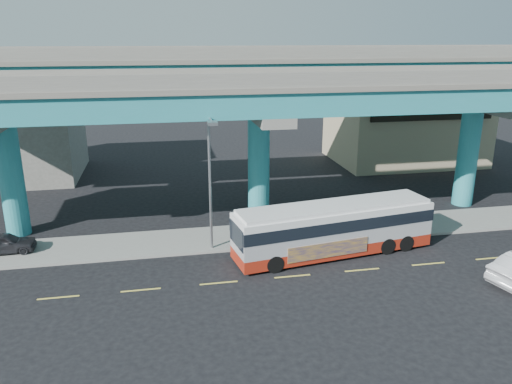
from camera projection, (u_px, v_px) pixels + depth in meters
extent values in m
plane|color=black|center=(291.00, 274.00, 27.18)|extent=(120.00, 120.00, 0.00)
cube|color=gray|center=(269.00, 235.00, 32.31)|extent=(70.00, 4.00, 0.15)
cube|color=#D8C64C|center=(58.00, 298.00, 24.71)|extent=(2.00, 0.12, 0.01)
cube|color=#D8C64C|center=(141.00, 290.00, 25.44)|extent=(2.00, 0.12, 0.01)
cube|color=#D8C64C|center=(219.00, 283.00, 26.17)|extent=(2.00, 0.12, 0.01)
cube|color=#D8C64C|center=(292.00, 276.00, 26.90)|extent=(2.00, 0.12, 0.01)
cube|color=#D8C64C|center=(362.00, 270.00, 27.63)|extent=(2.00, 0.12, 0.01)
cube|color=#D8C64C|center=(428.00, 264.00, 28.36)|extent=(2.00, 0.12, 0.01)
cube|color=#D8C64C|center=(491.00, 258.00, 29.09)|extent=(2.00, 0.12, 0.01)
cylinder|color=teal|center=(11.00, 180.00, 31.59)|extent=(1.50, 1.50, 7.40)
cube|color=gray|center=(2.00, 117.00, 30.39)|extent=(2.00, 12.00, 0.60)
cube|color=gray|center=(15.00, 95.00, 33.40)|extent=(1.80, 5.00, 1.20)
cylinder|color=teal|center=(259.00, 167.00, 34.51)|extent=(1.50, 1.50, 7.40)
cube|color=gray|center=(259.00, 109.00, 33.31)|extent=(2.00, 12.00, 0.60)
cube|color=gray|center=(249.00, 90.00, 36.32)|extent=(1.80, 5.00, 1.20)
cylinder|color=teal|center=(467.00, 157.00, 37.42)|extent=(1.50, 1.50, 7.40)
cube|color=gray|center=(474.00, 104.00, 36.23)|extent=(2.00, 12.00, 0.60)
cube|color=gray|center=(449.00, 86.00, 39.24)|extent=(1.80, 5.00, 1.20)
cube|color=teal|center=(270.00, 101.00, 29.73)|extent=(52.00, 5.00, 1.40)
cube|color=gray|center=(270.00, 86.00, 29.48)|extent=(52.00, 5.40, 0.30)
cube|color=gray|center=(281.00, 80.00, 26.97)|extent=(52.00, 0.25, 0.80)
cube|color=gray|center=(262.00, 74.00, 31.65)|extent=(52.00, 0.25, 0.80)
cube|color=teal|center=(249.00, 72.00, 35.93)|extent=(52.00, 5.00, 1.40)
cube|color=gray|center=(249.00, 60.00, 35.67)|extent=(52.00, 5.40, 0.30)
cube|color=gray|center=(256.00, 53.00, 33.17)|extent=(52.00, 0.25, 0.80)
cube|color=gray|center=(243.00, 51.00, 37.85)|extent=(52.00, 0.25, 0.80)
cube|color=tan|center=(404.00, 127.00, 50.96)|extent=(14.00, 10.00, 7.00)
cube|color=black|center=(433.00, 114.00, 45.56)|extent=(12.00, 0.25, 1.20)
cube|color=gray|center=(7.00, 128.00, 44.67)|extent=(12.00, 10.00, 9.00)
cube|color=maroon|center=(333.00, 245.00, 29.58)|extent=(12.21, 4.36, 0.70)
cube|color=silver|center=(334.00, 228.00, 29.26)|extent=(12.21, 4.36, 1.50)
cube|color=black|center=(334.00, 220.00, 29.11)|extent=(12.28, 4.42, 0.70)
cube|color=silver|center=(335.00, 211.00, 28.94)|extent=(12.21, 4.36, 0.40)
cube|color=silver|center=(335.00, 206.00, 28.85)|extent=(11.78, 4.05, 0.20)
cube|color=black|center=(420.00, 210.00, 31.10)|extent=(0.41, 2.27, 1.20)
cube|color=black|center=(236.00, 235.00, 27.20)|extent=(0.41, 2.27, 1.20)
cube|color=navy|center=(329.00, 250.00, 27.99)|extent=(4.93, 0.82, 0.90)
cylinder|color=black|center=(275.00, 264.00, 27.21)|extent=(1.03, 0.45, 1.00)
cylinder|color=black|center=(260.00, 248.00, 29.27)|extent=(1.03, 0.45, 1.00)
cylinder|color=black|center=(387.00, 246.00, 29.54)|extent=(1.03, 0.45, 1.00)
cylinder|color=black|center=(366.00, 232.00, 31.60)|extent=(1.03, 0.45, 1.00)
cylinder|color=black|center=(405.00, 243.00, 29.96)|extent=(1.03, 0.45, 1.00)
cylinder|color=black|center=(384.00, 230.00, 32.02)|extent=(1.03, 0.45, 1.00)
imported|color=#29292D|center=(4.00, 243.00, 29.33)|extent=(1.73, 3.64, 1.20)
cylinder|color=gray|center=(210.00, 183.00, 28.94)|extent=(0.16, 0.16, 8.23)
cylinder|color=gray|center=(210.00, 119.00, 26.74)|extent=(0.12, 2.22, 0.12)
cube|color=gray|center=(212.00, 123.00, 25.72)|extent=(0.50, 0.70, 0.18)
cylinder|color=gray|center=(334.00, 221.00, 31.45)|extent=(0.06, 0.06, 2.23)
cylinder|color=#B20A0A|center=(335.00, 205.00, 31.11)|extent=(0.70, 0.37, 0.77)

